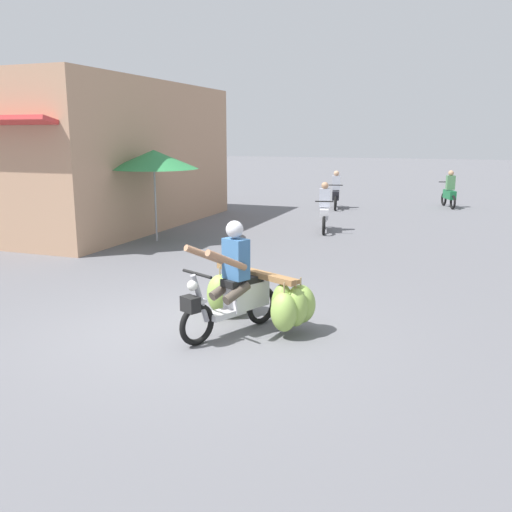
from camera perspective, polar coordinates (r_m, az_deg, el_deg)
name	(u,v)px	position (r m, az deg, el deg)	size (l,w,h in m)	color
ground_plane	(191,330)	(8.01, -6.68, -7.54)	(120.00, 120.00, 0.00)	slate
motorbike_main_loaded	(250,295)	(7.97, -0.57, -3.97)	(1.90, 1.99, 1.58)	black
motorbike_distant_ahead_left	(336,193)	(21.05, 8.17, 6.37)	(0.57, 1.61, 1.40)	black
motorbike_distant_ahead_right	(449,193)	(22.30, 19.17, 6.14)	(0.70, 1.56, 1.40)	black
motorbike_distant_far_ahead	(324,211)	(16.00, 7.00, 4.55)	(0.60, 1.60, 1.40)	black
shopfront_building	(95,155)	(17.71, -16.12, 9.87)	(4.96, 9.02, 4.19)	tan
market_umbrella_near_shop	(154,159)	(14.50, -10.42, 9.69)	(2.25, 2.25, 2.33)	#99999E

